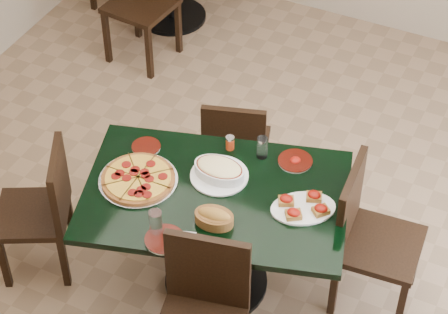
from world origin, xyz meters
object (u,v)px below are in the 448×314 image
at_px(lasagna_casserole, 219,170).
at_px(main_table, 216,217).
at_px(bruschetta_platter, 303,206).
at_px(chair_near, 203,309).
at_px(bread_basket, 214,217).
at_px(chair_right, 366,232).
at_px(chair_left, 45,206).
at_px(pepperoni_pizza, 138,179).
at_px(chair_far, 235,145).

bearing_deg(lasagna_casserole, main_table, -72.80).
bearing_deg(bruschetta_platter, lasagna_casserole, 141.17).
height_order(chair_near, bread_basket, chair_near).
relative_size(chair_right, chair_left, 1.08).
xyz_separation_m(chair_left, bruschetta_platter, (1.42, 0.37, 0.29)).
height_order(pepperoni_pizza, bruschetta_platter, bruschetta_platter).
distance_m(chair_near, chair_right, 1.02).
relative_size(chair_left, lasagna_casserole, 2.71).
distance_m(chair_left, pepperoni_pizza, 0.63).
bearing_deg(bruschetta_platter, bread_basket, -178.06).
bearing_deg(bread_basket, chair_far, 101.63).
xyz_separation_m(main_table, chair_right, (0.77, 0.29, -0.04)).
height_order(chair_far, bread_basket, bread_basket).
bearing_deg(bruschetta_platter, chair_near, -147.33).
bearing_deg(pepperoni_pizza, main_table, 13.21).
xyz_separation_m(main_table, lasagna_casserole, (-0.04, 0.13, 0.23)).
bearing_deg(chair_near, chair_right, 43.59).
bearing_deg(pepperoni_pizza, chair_left, -161.28).
xyz_separation_m(chair_far, pepperoni_pizza, (-0.22, -0.78, 0.31)).
height_order(chair_right, bread_basket, chair_right).
bearing_deg(chair_left, lasagna_casserole, 86.62).
xyz_separation_m(chair_far, lasagna_casserole, (0.16, -0.56, 0.34)).
relative_size(chair_near, bread_basket, 4.16).
height_order(main_table, chair_left, chair_left).
xyz_separation_m(bread_basket, bruschetta_platter, (0.38, 0.29, -0.02)).
bearing_deg(lasagna_casserole, chair_left, -155.54).
relative_size(chair_far, lasagna_casserole, 2.57).
distance_m(chair_left, lasagna_casserole, 1.04).
distance_m(chair_left, bruschetta_platter, 1.49).
distance_m(main_table, bread_basket, 0.31).
distance_m(main_table, chair_left, 0.99).
bearing_deg(chair_right, lasagna_casserole, 96.97).
relative_size(chair_right, lasagna_casserole, 2.94).
distance_m(main_table, pepperoni_pizza, 0.47).
height_order(chair_far, bruschetta_platter, chair_far).
bearing_deg(bruschetta_platter, chair_left, 159.53).
relative_size(bread_basket, bruschetta_platter, 0.53).
distance_m(pepperoni_pizza, bread_basket, 0.52).
bearing_deg(pepperoni_pizza, lasagna_casserole, 30.55).
distance_m(chair_far, chair_left, 1.22).
xyz_separation_m(chair_right, chair_left, (-1.72, -0.57, -0.04)).
distance_m(chair_far, bread_basket, 0.98).
xyz_separation_m(main_table, chair_left, (-0.95, -0.28, -0.08)).
relative_size(chair_far, chair_left, 0.95).
distance_m(chair_left, bread_basket, 1.08).
bearing_deg(chair_near, chair_far, 95.66).
distance_m(chair_right, bruschetta_platter, 0.44).
bearing_deg(chair_right, chair_far, 63.47).
distance_m(main_table, chair_far, 0.72).
relative_size(chair_far, chair_right, 0.88).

